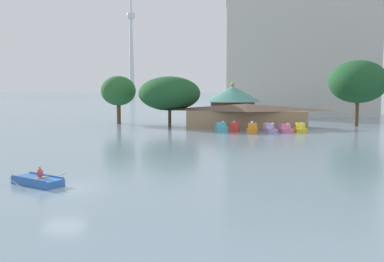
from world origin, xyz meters
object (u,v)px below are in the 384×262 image
(shoreline_tree_mid, at_px, (170,94))
(rowboat_with_rower, at_px, (38,181))
(distant_broadcast_tower, at_px, (131,24))
(pedal_boat_lavender, at_px, (269,129))
(shoreline_tree_tall_left, at_px, (118,91))
(pedal_boat_red, at_px, (234,128))
(green_roof_pavilion, at_px, (233,102))
(pedal_boat_pink, at_px, (285,129))
(pedal_boat_yellow, at_px, (300,129))
(boathouse, at_px, (246,115))
(background_building_block, at_px, (298,56))
(shoreline_tree_right, at_px, (358,82))
(pedal_boat_cyan, at_px, (221,128))
(pedal_boat_orange, at_px, (253,129))

(shoreline_tree_mid, bearing_deg, rowboat_with_rower, -92.78)
(shoreline_tree_mid, xyz_separation_m, distant_broadcast_tower, (-73.56, 282.56, 56.25))
(pedal_boat_lavender, relative_size, shoreline_tree_tall_left, 0.37)
(pedal_boat_red, xyz_separation_m, green_roof_pavilion, (-0.20, 15.50, 3.36))
(shoreline_tree_tall_left, bearing_deg, pedal_boat_pink, -23.27)
(pedal_boat_yellow, relative_size, distant_broadcast_tower, 0.02)
(boathouse, bearing_deg, pedal_boat_red, -106.59)
(rowboat_with_rower, distance_m, background_building_block, 84.71)
(pedal_boat_yellow, height_order, shoreline_tree_right, shoreline_tree_right)
(pedal_boat_pink, distance_m, shoreline_tree_right, 19.07)
(green_roof_pavilion, height_order, background_building_block, background_building_block)
(rowboat_with_rower, bearing_deg, pedal_boat_pink, -91.61)
(pedal_boat_cyan, bearing_deg, shoreline_tree_right, 104.45)
(background_building_block, xyz_separation_m, distant_broadcast_tower, (-100.19, 249.56, 47.56))
(pedal_boat_cyan, distance_m, green_roof_pavilion, 15.89)
(pedal_boat_lavender, height_order, green_roof_pavilion, green_roof_pavilion)
(shoreline_tree_tall_left, distance_m, distant_broadcast_tower, 291.67)
(pedal_boat_orange, xyz_separation_m, background_building_block, (12.96, 43.43, 13.73))
(pedal_boat_yellow, bearing_deg, green_roof_pavilion, -148.24)
(pedal_boat_pink, distance_m, shoreline_tree_mid, 21.17)
(pedal_boat_red, distance_m, shoreline_tree_mid, 14.93)
(rowboat_with_rower, height_order, background_building_block, background_building_block)
(pedal_boat_pink, height_order, background_building_block, background_building_block)
(pedal_boat_red, height_order, pedal_boat_orange, pedal_boat_orange)
(rowboat_with_rower, xyz_separation_m, pedal_boat_orange, (15.87, 34.98, 0.27))
(pedal_boat_lavender, relative_size, shoreline_tree_right, 0.29)
(pedal_boat_cyan, distance_m, distant_broadcast_tower, 308.84)
(shoreline_tree_mid, distance_m, shoreline_tree_right, 32.26)
(pedal_boat_yellow, xyz_separation_m, shoreline_tree_mid, (-20.77, 8.64, 5.07))
(shoreline_tree_tall_left, relative_size, shoreline_tree_right, 0.78)
(pedal_boat_lavender, relative_size, boathouse, 0.16)
(boathouse, bearing_deg, green_roof_pavilion, 103.14)
(pedal_boat_cyan, height_order, shoreline_tree_right, shoreline_tree_right)
(shoreline_tree_mid, xyz_separation_m, shoreline_tree_right, (32.09, 2.59, 2.01))
(pedal_boat_pink, bearing_deg, pedal_boat_yellow, 82.88)
(rowboat_with_rower, bearing_deg, pedal_boat_yellow, -94.06)
(pedal_boat_yellow, bearing_deg, pedal_boat_orange, -76.85)
(shoreline_tree_mid, bearing_deg, pedal_boat_pink, -25.34)
(pedal_boat_orange, bearing_deg, rowboat_with_rower, -17.38)
(distant_broadcast_tower, bearing_deg, rowboat_with_rower, -77.72)
(rowboat_with_rower, relative_size, distant_broadcast_tower, 0.03)
(rowboat_with_rower, bearing_deg, pedal_boat_lavender, -89.03)
(pedal_boat_lavender, height_order, background_building_block, background_building_block)
(rowboat_with_rower, bearing_deg, boathouse, -81.43)
(shoreline_tree_mid, relative_size, shoreline_tree_right, 0.94)
(shoreline_tree_tall_left, xyz_separation_m, distant_broadcast_tower, (-63.66, 279.11, 55.82))
(pedal_boat_red, bearing_deg, green_roof_pavilion, -175.77)
(pedal_boat_lavender, distance_m, shoreline_tree_tall_left, 29.54)
(distant_broadcast_tower, bearing_deg, background_building_block, -68.13)
(pedal_boat_yellow, distance_m, shoreline_tree_mid, 23.06)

